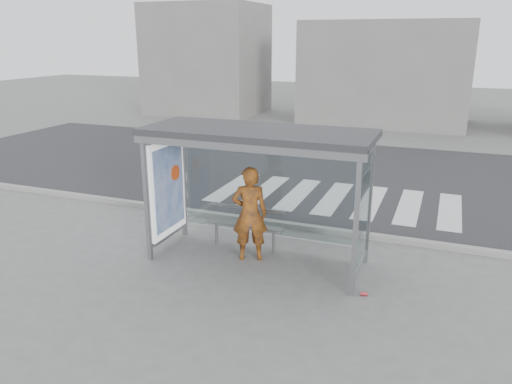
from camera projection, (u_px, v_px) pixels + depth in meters
ground at (257, 261)px, 9.83m from camera, size 80.00×80.00×0.00m
road at (335, 174)px, 16.06m from camera, size 30.00×10.00×0.01m
curb at (288, 225)px, 11.55m from camera, size 30.00×0.18×0.12m
crosswalk at (333, 198)px, 13.66m from camera, size 6.55×3.00×0.00m
bus_shelter at (240, 161)px, 9.42m from camera, size 4.25×1.65×2.62m
building_left at (208, 60)px, 28.42m from camera, size 6.00×5.00×6.00m
building_center at (386, 73)px, 25.10m from camera, size 8.00×5.00×5.00m
person at (250, 214)px, 9.64m from camera, size 0.81×0.68×1.89m
bench at (245, 225)px, 10.30m from camera, size 1.66×0.30×0.86m
soda_can at (364, 294)px, 8.49m from camera, size 0.13×0.08×0.07m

